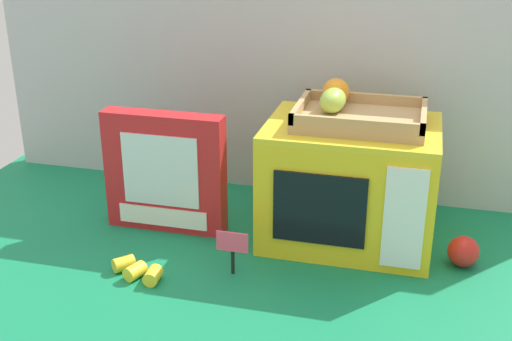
% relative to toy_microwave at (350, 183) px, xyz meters
% --- Properties ---
extents(ground_plane, '(1.70, 1.70, 0.00)m').
position_rel_toy_microwave_xyz_m(ground_plane, '(-0.22, -0.05, -0.14)').
color(ground_plane, '#147A4C').
rests_on(ground_plane, ground).
extents(display_back_panel, '(1.61, 0.03, 0.62)m').
position_rel_toy_microwave_xyz_m(display_back_panel, '(-0.22, 0.25, 0.17)').
color(display_back_panel, '#B7BABF').
rests_on(display_back_panel, ground).
extents(toy_microwave, '(0.39, 0.30, 0.28)m').
position_rel_toy_microwave_xyz_m(toy_microwave, '(0.00, 0.00, 0.00)').
color(toy_microwave, yellow).
rests_on(toy_microwave, ground).
extents(food_groups_crate, '(0.29, 0.22, 0.08)m').
position_rel_toy_microwave_xyz_m(food_groups_crate, '(-0.00, 0.02, 0.17)').
color(food_groups_crate, tan).
rests_on(food_groups_crate, toy_microwave).
extents(cookie_set_box, '(0.29, 0.06, 0.29)m').
position_rel_toy_microwave_xyz_m(cookie_set_box, '(-0.43, -0.06, 0.00)').
color(cookie_set_box, red).
rests_on(cookie_set_box, ground).
extents(price_sign, '(0.07, 0.01, 0.10)m').
position_rel_toy_microwave_xyz_m(price_sign, '(-0.22, -0.23, -0.07)').
color(price_sign, black).
rests_on(price_sign, ground).
extents(loose_toy_banana, '(0.13, 0.08, 0.03)m').
position_rel_toy_microwave_xyz_m(loose_toy_banana, '(-0.41, -0.29, -0.13)').
color(loose_toy_banana, yellow).
rests_on(loose_toy_banana, ground).
extents(loose_toy_apple, '(0.07, 0.07, 0.07)m').
position_rel_toy_microwave_xyz_m(loose_toy_apple, '(0.26, -0.07, -0.11)').
color(loose_toy_apple, red).
rests_on(loose_toy_apple, ground).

